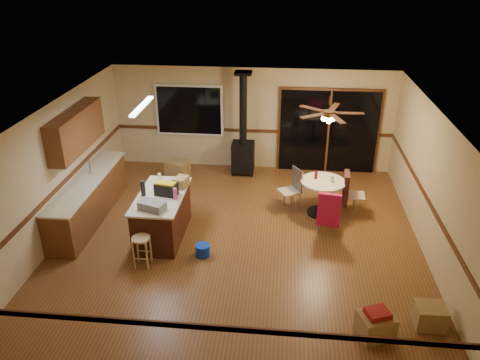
# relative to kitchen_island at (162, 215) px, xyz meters

# --- Properties ---
(floor) EXTENTS (7.00, 7.00, 0.00)m
(floor) POSITION_rel_kitchen_island_xyz_m (1.50, 0.00, -0.45)
(floor) COLOR brown
(floor) RESTS_ON ground
(ceiling) EXTENTS (7.00, 7.00, 0.00)m
(ceiling) POSITION_rel_kitchen_island_xyz_m (1.50, 0.00, 2.15)
(ceiling) COLOR silver
(ceiling) RESTS_ON ground
(wall_back) EXTENTS (7.00, 0.00, 7.00)m
(wall_back) POSITION_rel_kitchen_island_xyz_m (1.50, 3.50, 0.85)
(wall_back) COLOR tan
(wall_back) RESTS_ON ground
(wall_front) EXTENTS (7.00, 0.00, 7.00)m
(wall_front) POSITION_rel_kitchen_island_xyz_m (1.50, -3.50, 0.85)
(wall_front) COLOR tan
(wall_front) RESTS_ON ground
(wall_left) EXTENTS (0.00, 7.00, 7.00)m
(wall_left) POSITION_rel_kitchen_island_xyz_m (-2.00, 0.00, 0.85)
(wall_left) COLOR tan
(wall_left) RESTS_ON ground
(wall_right) EXTENTS (0.00, 7.00, 7.00)m
(wall_right) POSITION_rel_kitchen_island_xyz_m (5.00, 0.00, 0.85)
(wall_right) COLOR tan
(wall_right) RESTS_ON ground
(chair_rail) EXTENTS (7.00, 7.00, 0.08)m
(chair_rail) POSITION_rel_kitchen_island_xyz_m (1.50, 0.00, 0.55)
(chair_rail) COLOR #4B2612
(chair_rail) RESTS_ON ground
(window) EXTENTS (1.72, 0.10, 1.32)m
(window) POSITION_rel_kitchen_island_xyz_m (-0.10, 3.45, 1.05)
(window) COLOR black
(window) RESTS_ON ground
(sliding_door) EXTENTS (2.52, 0.10, 2.10)m
(sliding_door) POSITION_rel_kitchen_island_xyz_m (3.40, 3.45, 0.60)
(sliding_door) COLOR black
(sliding_door) RESTS_ON ground
(lower_cabinets) EXTENTS (0.60, 3.00, 0.86)m
(lower_cabinets) POSITION_rel_kitchen_island_xyz_m (-1.70, 0.50, -0.02)
(lower_cabinets) COLOR brown
(lower_cabinets) RESTS_ON ground
(countertop) EXTENTS (0.64, 3.04, 0.04)m
(countertop) POSITION_rel_kitchen_island_xyz_m (-1.70, 0.50, 0.43)
(countertop) COLOR beige
(countertop) RESTS_ON lower_cabinets
(upper_cabinets) EXTENTS (0.35, 2.00, 0.80)m
(upper_cabinets) POSITION_rel_kitchen_island_xyz_m (-1.83, 0.70, 1.45)
(upper_cabinets) COLOR brown
(upper_cabinets) RESTS_ON ground
(kitchen_island) EXTENTS (0.88, 1.68, 0.90)m
(kitchen_island) POSITION_rel_kitchen_island_xyz_m (0.00, 0.00, 0.00)
(kitchen_island) COLOR #3B180E
(kitchen_island) RESTS_ON ground
(wood_stove) EXTENTS (0.55, 0.50, 2.52)m
(wood_stove) POSITION_rel_kitchen_island_xyz_m (1.30, 3.05, 0.28)
(wood_stove) COLOR black
(wood_stove) RESTS_ON ground
(ceiling_fan) EXTENTS (0.24, 0.24, 0.55)m
(ceiling_fan) POSITION_rel_kitchen_island_xyz_m (3.16, 1.19, 1.76)
(ceiling_fan) COLOR brown
(ceiling_fan) RESTS_ON ceiling
(fluorescent_strip) EXTENTS (0.10, 1.20, 0.04)m
(fluorescent_strip) POSITION_rel_kitchen_island_xyz_m (-0.30, 0.30, 2.11)
(fluorescent_strip) COLOR white
(fluorescent_strip) RESTS_ON ceiling
(toolbox_grey) EXTENTS (0.54, 0.41, 0.15)m
(toolbox_grey) POSITION_rel_kitchen_island_xyz_m (-0.01, -0.55, 0.52)
(toolbox_grey) COLOR slate
(toolbox_grey) RESTS_ON kitchen_island
(toolbox_black) EXTENTS (0.46, 0.30, 0.23)m
(toolbox_black) POSITION_rel_kitchen_island_xyz_m (0.11, 0.03, 0.56)
(toolbox_black) COLOR black
(toolbox_black) RESTS_ON kitchen_island
(toolbox_yellow_lid) EXTENTS (0.39, 0.25, 0.03)m
(toolbox_yellow_lid) POSITION_rel_kitchen_island_xyz_m (0.11, 0.03, 0.69)
(toolbox_yellow_lid) COLOR gold
(toolbox_yellow_lid) RESTS_ON toolbox_black
(box_on_island) EXTENTS (0.30, 0.36, 0.21)m
(box_on_island) POSITION_rel_kitchen_island_xyz_m (0.32, 0.39, 0.55)
(box_on_island) COLOR olive
(box_on_island) RESTS_ON kitchen_island
(bottle_dark) EXTENTS (0.11, 0.11, 0.30)m
(bottle_dark) POSITION_rel_kitchen_island_xyz_m (-0.32, -0.04, 0.60)
(bottle_dark) COLOR black
(bottle_dark) RESTS_ON kitchen_island
(bottle_pink) EXTENTS (0.09, 0.09, 0.23)m
(bottle_pink) POSITION_rel_kitchen_island_xyz_m (0.32, -0.13, 0.56)
(bottle_pink) COLOR #D84C8C
(bottle_pink) RESTS_ON kitchen_island
(bottle_white) EXTENTS (0.08, 0.08, 0.18)m
(bottle_white) POSITION_rel_kitchen_island_xyz_m (-0.16, 0.57, 0.54)
(bottle_white) COLOR white
(bottle_white) RESTS_ON kitchen_island
(bar_stool) EXTENTS (0.33, 0.33, 0.59)m
(bar_stool) POSITION_rel_kitchen_island_xyz_m (-0.12, -1.02, -0.16)
(bar_stool) COLOR tan
(bar_stool) RESTS_ON floor
(blue_bucket) EXTENTS (0.34, 0.34, 0.23)m
(blue_bucket) POSITION_rel_kitchen_island_xyz_m (0.90, -0.62, -0.34)
(blue_bucket) COLOR #0C33B0
(blue_bucket) RESTS_ON floor
(dining_table) EXTENTS (0.94, 0.94, 0.78)m
(dining_table) POSITION_rel_kitchen_island_xyz_m (3.16, 1.19, 0.08)
(dining_table) COLOR black
(dining_table) RESTS_ON ground
(glass_red) EXTENTS (0.09, 0.09, 0.18)m
(glass_red) POSITION_rel_kitchen_island_xyz_m (3.01, 1.29, 0.42)
(glass_red) COLOR #590C14
(glass_red) RESTS_ON dining_table
(glass_cream) EXTENTS (0.08, 0.08, 0.15)m
(glass_cream) POSITION_rel_kitchen_island_xyz_m (3.34, 1.14, 0.40)
(glass_cream) COLOR beige
(glass_cream) RESTS_ON dining_table
(chair_left) EXTENTS (0.55, 0.55, 0.51)m
(chair_left) POSITION_rel_kitchen_island_xyz_m (2.55, 1.34, 0.14)
(chair_left) COLOR tan
(chair_left) RESTS_ON ground
(chair_near) EXTENTS (0.48, 0.51, 0.70)m
(chair_near) POSITION_rel_kitchen_island_xyz_m (3.24, 0.31, 0.14)
(chair_near) COLOR tan
(chair_near) RESTS_ON ground
(chair_right) EXTENTS (0.49, 0.45, 0.70)m
(chair_right) POSITION_rel_kitchen_island_xyz_m (3.68, 1.25, 0.14)
(chair_right) COLOR tan
(chair_right) RESTS_ON ground
(box_under_window) EXTENTS (0.63, 0.56, 0.42)m
(box_under_window) POSITION_rel_kitchen_island_xyz_m (-0.31, 2.69, -0.24)
(box_under_window) COLOR olive
(box_under_window) RESTS_ON floor
(box_corner_a) EXTENTS (0.60, 0.55, 0.37)m
(box_corner_a) POSITION_rel_kitchen_island_xyz_m (3.76, -2.35, -0.27)
(box_corner_a) COLOR olive
(box_corner_a) RESTS_ON floor
(box_corner_b) EXTENTS (0.45, 0.39, 0.36)m
(box_corner_b) POSITION_rel_kitchen_island_xyz_m (4.60, -2.07, -0.27)
(box_corner_b) COLOR olive
(box_corner_b) RESTS_ON floor
(box_small_red) EXTENTS (0.40, 0.37, 0.09)m
(box_small_red) POSITION_rel_kitchen_island_xyz_m (3.76, -2.35, -0.04)
(box_small_red) COLOR maroon
(box_small_red) RESTS_ON box_corner_a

